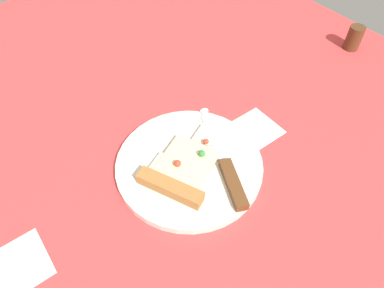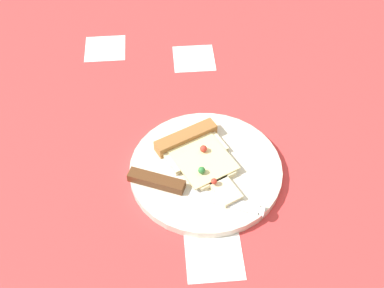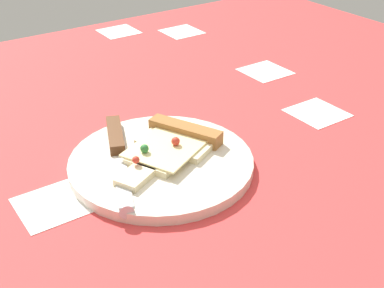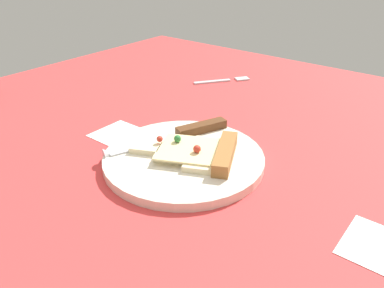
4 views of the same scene
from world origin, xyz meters
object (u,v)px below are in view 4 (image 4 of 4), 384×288
knife (180,134)px  plate (184,158)px  fork (225,80)px  pizza_slice (199,152)px

knife → plate: bearing=158.3°
fork → knife: bearing=-32.8°
plate → knife: size_ratio=1.18×
pizza_slice → plate: bearing=90.3°
pizza_slice → fork: 43.29cm
fork → pizza_slice: bearing=-25.8°
plate → fork: bearing=114.7°
plate → knife: bearing=135.5°
plate → pizza_slice: bearing=26.0°
plate → fork: size_ratio=2.02×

